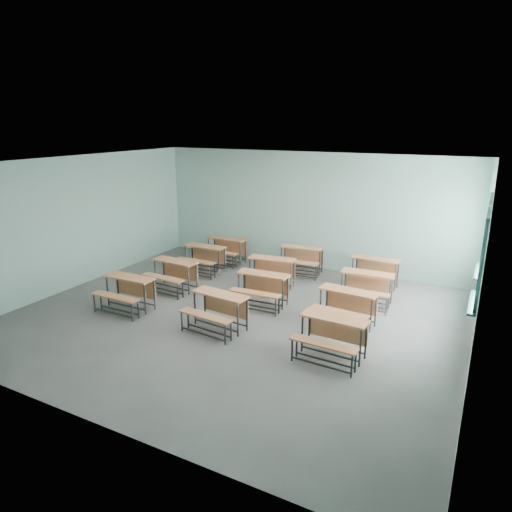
% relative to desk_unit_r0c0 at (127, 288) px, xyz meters
% --- Properties ---
extents(room, '(9.04, 8.04, 3.24)m').
position_rel_desk_unit_r0c0_xyz_m(room, '(2.40, 0.80, 1.11)').
color(room, slate).
rests_on(room, ground).
extents(desk_unit_r0c0, '(1.16, 0.78, 0.73)m').
position_rel_desk_unit_r0c0_xyz_m(desk_unit_r0c0, '(0.00, 0.00, 0.00)').
color(desk_unit_r0c0, '#BE7044').
rests_on(desk_unit_r0c0, ground).
extents(desk_unit_r0c1, '(1.23, 0.89, 0.73)m').
position_rel_desk_unit_r0c0_xyz_m(desk_unit_r0c1, '(2.28, 0.06, 0.00)').
color(desk_unit_r0c1, '#BE7044').
rests_on(desk_unit_r0c1, ground).
extents(desk_unit_r0c2, '(1.20, 0.84, 0.73)m').
position_rel_desk_unit_r0c0_xyz_m(desk_unit_r0c2, '(4.65, 0.01, 0.00)').
color(desk_unit_r0c2, '#BE7044').
rests_on(desk_unit_r0c2, ground).
extents(desk_unit_r1c0, '(1.21, 0.86, 0.73)m').
position_rel_desk_unit_r0c0_xyz_m(desk_unit_r1c0, '(0.14, 1.43, 0.00)').
color(desk_unit_r1c0, '#BE7044').
rests_on(desk_unit_r1c0, ground).
extents(desk_unit_r1c1, '(1.21, 0.85, 0.73)m').
position_rel_desk_unit_r0c0_xyz_m(desk_unit_r1c1, '(2.49, 1.56, 0.00)').
color(desk_unit_r1c1, '#BE7044').
rests_on(desk_unit_r1c1, ground).
extents(desk_unit_r1c2, '(1.22, 0.87, 0.73)m').
position_rel_desk_unit_r0c0_xyz_m(desk_unit_r1c2, '(4.48, 1.40, 0.00)').
color(desk_unit_r1c2, '#BE7044').
rests_on(desk_unit_r1c2, ground).
extents(desk_unit_r2c0, '(1.17, 0.79, 0.73)m').
position_rel_desk_unit_r0c0_xyz_m(desk_unit_r2c0, '(0.03, 2.91, 0.00)').
color(desk_unit_r2c0, '#BE7044').
rests_on(desk_unit_r2c0, ground).
extents(desk_unit_r2c1, '(1.25, 0.92, 0.73)m').
position_rel_desk_unit_r0c0_xyz_m(desk_unit_r2c1, '(2.16, 2.72, 0.00)').
color(desk_unit_r2c1, '#BE7044').
rests_on(desk_unit_r2c1, ground).
extents(desk_unit_r2c2, '(1.20, 0.84, 0.73)m').
position_rel_desk_unit_r0c0_xyz_m(desk_unit_r2c2, '(4.55, 2.69, 0.00)').
color(desk_unit_r2c2, '#BE7044').
rests_on(desk_unit_r2c2, ground).
extents(desk_unit_r3c0, '(1.17, 0.79, 0.73)m').
position_rel_desk_unit_r0c0_xyz_m(desk_unit_r3c0, '(0.11, 3.93, 0.00)').
color(desk_unit_r3c0, '#BE7044').
rests_on(desk_unit_r3c0, ground).
extents(desk_unit_r3c1, '(1.24, 0.90, 0.73)m').
position_rel_desk_unit_r0c0_xyz_m(desk_unit_r3c1, '(2.42, 4.06, 0.00)').
color(desk_unit_r3c1, '#BE7044').
rests_on(desk_unit_r3c1, ground).
extents(desk_unit_r3c2, '(1.20, 0.83, 0.73)m').
position_rel_desk_unit_r0c0_xyz_m(desk_unit_r3c2, '(4.44, 3.89, 0.00)').
color(desk_unit_r3c2, '#BE7044').
rests_on(desk_unit_r3c2, ground).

